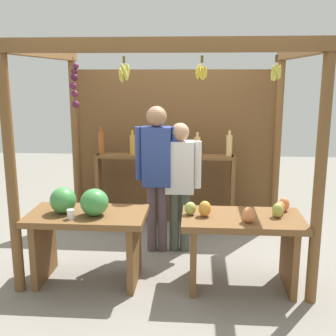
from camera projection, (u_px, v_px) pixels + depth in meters
name	position (u px, v px, depth m)	size (l,w,h in m)	color
ground_plane	(169.00, 251.00, 4.90)	(12.00, 12.00, 0.00)	gray
market_stall	(172.00, 130.00, 5.04)	(2.83, 2.12, 2.31)	brown
fruit_counter_left	(86.00, 224.00, 4.08)	(1.14, 0.64, 0.96)	brown
fruit_counter_right	(242.00, 235.00, 4.00)	(1.14, 0.64, 0.86)	brown
bottle_shelf_unit	(165.00, 171.00, 5.48)	(1.81, 0.22, 1.35)	brown
vendor_man	(157.00, 166.00, 4.71)	(0.48, 0.23, 1.68)	#56454A
vendor_woman	(180.00, 177.00, 4.74)	(0.48, 0.20, 1.50)	#454D42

